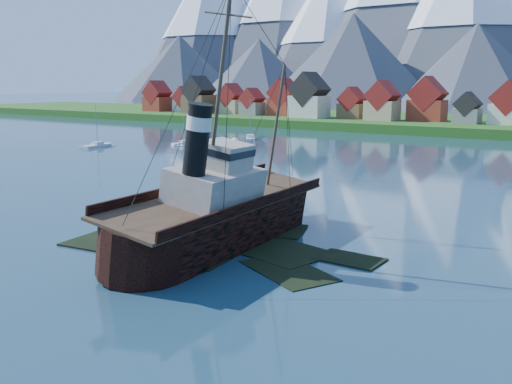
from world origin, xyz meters
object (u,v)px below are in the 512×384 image
Objects in this scene: sailboat_a at (98,146)px; sailboat_c at (250,139)px; sailboat_b at (184,144)px; tugboat_wreck at (227,210)px.

sailboat_a is 43.11m from sailboat_c.
sailboat_b is at bearing 41.49° from sailboat_a.
sailboat_c is at bearing 53.43° from sailboat_a.
tugboat_wreck reaches higher than sailboat_b.
tugboat_wreck is at bearing -39.65° from sailboat_a.
tugboat_wreck is 2.93× the size of sailboat_a.
sailboat_c is (6.33, 21.06, 0.04)m from sailboat_b.
sailboat_b is 0.83× the size of sailboat_c.
sailboat_a is 22.07m from sailboat_b.
sailboat_c is at bearing 92.24° from sailboat_b.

